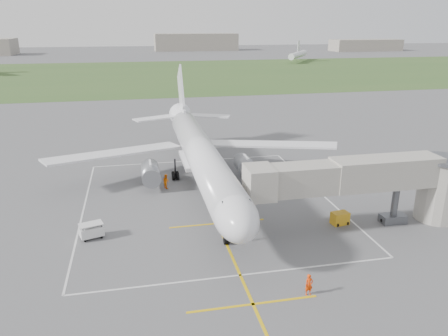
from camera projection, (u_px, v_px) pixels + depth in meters
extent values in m
plane|color=#565659|center=(202.00, 189.00, 54.71)|extent=(700.00, 700.00, 0.00)
cube|color=#375625|center=(151.00, 74.00, 175.38)|extent=(700.00, 120.00, 0.02)
cube|color=gold|center=(209.00, 205.00, 50.07)|extent=(0.25, 60.00, 0.01)
cube|color=gold|center=(253.00, 304.00, 32.43)|extent=(10.00, 0.25, 0.01)
cube|color=gold|center=(217.00, 223.00, 45.43)|extent=(10.00, 0.25, 0.01)
cube|color=silver|center=(190.00, 161.00, 65.85)|extent=(28.00, 0.20, 0.01)
cube|color=silver|center=(240.00, 275.00, 36.15)|extent=(28.00, 0.20, 0.01)
cube|color=silver|center=(83.00, 211.00, 48.29)|extent=(0.20, 32.00, 0.01)
cube|color=silver|center=(320.00, 192.00, 53.71)|extent=(0.20, 32.00, 0.01)
cylinder|color=silver|center=(202.00, 155.00, 53.28)|extent=(3.80, 36.00, 3.80)
ellipsoid|color=silver|center=(235.00, 216.00, 36.58)|extent=(3.80, 7.22, 3.80)
cube|color=black|center=(238.00, 209.00, 35.41)|extent=(2.40, 1.60, 0.99)
cone|color=silver|center=(182.00, 118.00, 72.18)|extent=(3.80, 6.00, 3.80)
cube|color=silver|center=(269.00, 144.00, 61.15)|extent=(17.93, 11.24, 1.23)
cube|color=silver|center=(115.00, 153.00, 57.09)|extent=(17.93, 11.24, 1.23)
cube|color=silver|center=(198.00, 160.00, 56.56)|extent=(4.20, 8.00, 0.50)
cube|color=silver|center=(181.00, 91.00, 71.47)|extent=(0.30, 7.89, 8.65)
cube|color=silver|center=(183.00, 112.00, 70.38)|extent=(0.35, 5.00, 1.20)
cube|color=silver|center=(208.00, 116.00, 72.65)|extent=(7.85, 5.03, 0.20)
cube|color=silver|center=(157.00, 118.00, 71.03)|extent=(7.85, 5.03, 0.20)
cylinder|color=gray|center=(245.00, 166.00, 57.63)|extent=(2.30, 4.20, 2.30)
cube|color=silver|center=(246.00, 161.00, 57.10)|extent=(0.25, 2.40, 1.20)
cylinder|color=gray|center=(151.00, 172.00, 55.23)|extent=(2.30, 4.20, 2.30)
cube|color=silver|center=(150.00, 167.00, 54.70)|extent=(0.25, 2.40, 1.20)
cylinder|color=black|center=(226.00, 231.00, 40.84)|extent=(0.18, 0.18, 2.60)
cylinder|color=black|center=(225.00, 240.00, 41.11)|extent=(0.28, 0.80, 0.80)
cylinder|color=black|center=(227.00, 240.00, 41.15)|extent=(0.28, 0.80, 0.80)
cylinder|color=black|center=(218.00, 166.00, 59.01)|extent=(0.22, 0.22, 2.80)
cylinder|color=black|center=(216.00, 174.00, 58.92)|extent=(0.32, 0.96, 0.96)
cylinder|color=black|center=(221.00, 173.00, 59.03)|extent=(0.32, 0.96, 0.96)
cylinder|color=black|center=(215.00, 172.00, 59.57)|extent=(0.32, 0.96, 0.96)
cylinder|color=black|center=(220.00, 172.00, 59.68)|extent=(0.32, 0.96, 0.96)
cylinder|color=black|center=(175.00, 169.00, 57.88)|extent=(0.22, 0.22, 2.80)
cylinder|color=black|center=(174.00, 177.00, 57.80)|extent=(0.32, 0.96, 0.96)
cylinder|color=black|center=(178.00, 176.00, 57.91)|extent=(0.32, 0.96, 0.96)
cylinder|color=black|center=(173.00, 175.00, 58.45)|extent=(0.32, 0.96, 0.96)
cylinder|color=black|center=(177.00, 175.00, 58.56)|extent=(0.32, 0.96, 0.96)
cube|color=#A9A398|center=(303.00, 179.00, 41.90)|extent=(11.09, 2.90, 2.80)
cube|color=#A9A398|center=(385.00, 172.00, 43.56)|extent=(11.09, 3.10, 3.00)
cube|color=#A9A398|center=(259.00, 182.00, 41.06)|extent=(2.60, 3.40, 3.00)
cylinder|color=#56585E|center=(395.00, 204.00, 45.00)|extent=(0.70, 0.70, 4.20)
cube|color=#56585E|center=(393.00, 219.00, 45.52)|extent=(2.60, 1.40, 0.90)
cylinder|color=#A9A398|center=(439.00, 190.00, 45.62)|extent=(4.40, 4.40, 6.40)
cylinder|color=#56585E|center=(444.00, 159.00, 44.54)|extent=(5.00, 5.00, 0.30)
cylinder|color=black|center=(384.00, 220.00, 45.36)|extent=(0.70, 0.30, 0.70)
cylinder|color=black|center=(401.00, 219.00, 45.75)|extent=(0.70, 0.30, 0.70)
cube|color=gold|center=(340.00, 218.00, 45.15)|extent=(1.88, 1.37, 1.29)
cylinder|color=black|center=(337.00, 225.00, 44.67)|extent=(0.23, 0.40, 0.38)
cylinder|color=black|center=(347.00, 223.00, 45.08)|extent=(0.23, 0.40, 0.38)
cube|color=silver|center=(92.00, 231.00, 42.16)|extent=(2.47, 1.90, 0.96)
cube|color=silver|center=(91.00, 224.00, 41.92)|extent=(2.47, 1.90, 0.07)
cylinder|color=black|center=(83.00, 234.00, 41.27)|extent=(0.07, 0.07, 1.13)
cylinder|color=black|center=(102.00, 230.00, 42.07)|extent=(0.07, 0.07, 1.13)
cylinder|color=black|center=(81.00, 229.00, 42.13)|extent=(0.07, 0.07, 1.13)
cylinder|color=black|center=(99.00, 225.00, 42.94)|extent=(0.07, 0.07, 1.13)
cylinder|color=black|center=(85.00, 240.00, 41.58)|extent=(0.25, 0.38, 0.35)
cylinder|color=black|center=(101.00, 236.00, 42.30)|extent=(0.25, 0.38, 0.35)
cylinder|color=black|center=(83.00, 236.00, 42.37)|extent=(0.25, 0.38, 0.35)
cylinder|color=black|center=(99.00, 233.00, 43.10)|extent=(0.25, 0.38, 0.35)
imported|color=#F33C07|center=(309.00, 285.00, 33.32)|extent=(0.66, 0.46, 1.74)
imported|color=orange|center=(166.00, 181.00, 54.87)|extent=(1.01, 1.11, 1.84)
cube|color=gray|center=(196.00, 42.00, 320.44)|extent=(60.00, 20.00, 12.00)
cube|color=gray|center=(366.00, 45.00, 316.46)|extent=(50.00, 18.00, 8.00)
cylinder|color=silver|center=(298.00, 55.00, 230.37)|extent=(20.17, 28.55, 3.20)
cube|color=silver|center=(299.00, 46.00, 228.94)|extent=(2.44, 3.51, 5.50)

